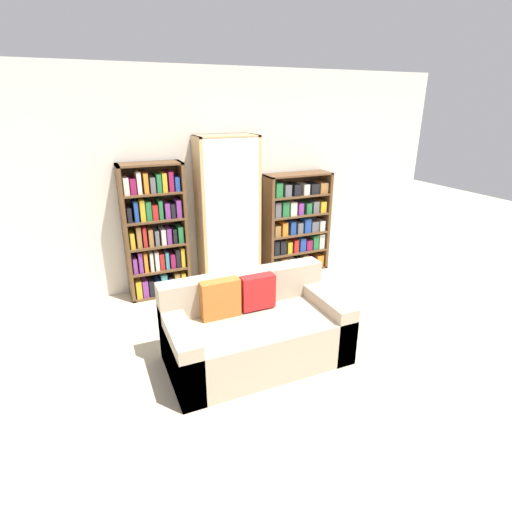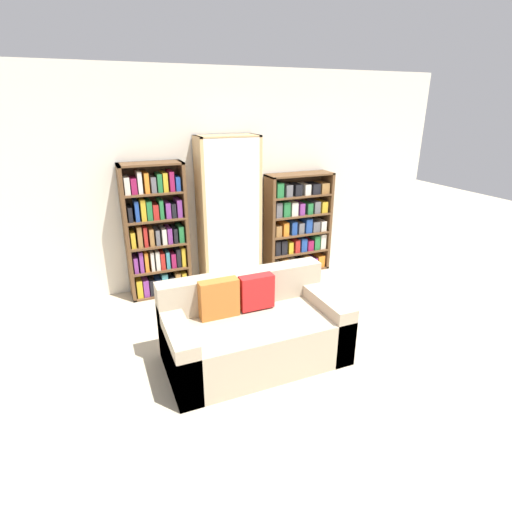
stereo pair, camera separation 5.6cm
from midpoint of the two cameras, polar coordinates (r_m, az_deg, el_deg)
ground_plane at (r=3.77m, az=9.83°, el=-16.47°), size 16.00×16.00×0.00m
wall_back at (r=5.32m, az=-4.18°, el=10.89°), size 6.32×0.06×2.70m
couch at (r=3.78m, az=-0.64°, el=-10.68°), size 1.63×0.85×0.81m
bookshelf_left at (r=5.02m, az=-14.47°, el=2.98°), size 0.74×0.32×1.65m
display_cabinet at (r=5.17m, az=-4.36°, el=6.09°), size 0.77×0.36×1.92m
bookshelf_right at (r=5.67m, az=5.48°, el=4.30°), size 0.93×0.32×1.40m
wine_bottle at (r=5.17m, az=3.01°, el=-3.31°), size 0.09×0.09×0.38m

